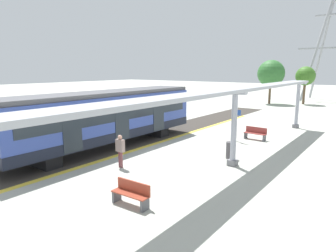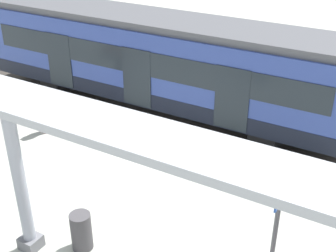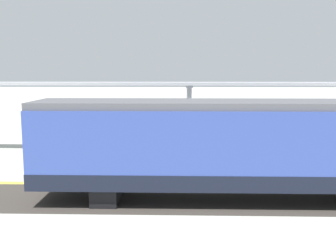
{
  "view_description": "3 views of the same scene",
  "coord_description": "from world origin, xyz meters",
  "views": [
    {
      "loc": [
        8.88,
        -13.28,
        4.8
      ],
      "look_at": [
        -1.11,
        0.08,
        1.6
      ],
      "focal_mm": 31.9,
      "sensor_mm": 36.0,
      "label": 1
    },
    {
      "loc": [
        7.97,
        6.87,
        7.24
      ],
      "look_at": [
        -2.02,
        1.01,
        1.14
      ],
      "focal_mm": 47.81,
      "sensor_mm": 36.0,
      "label": 2
    },
    {
      "loc": [
        -18.19,
        0.82,
        4.51
      ],
      "look_at": [
        -0.68,
        1.29,
        2.0
      ],
      "focal_mm": 41.68,
      "sensor_mm": 36.0,
      "label": 3
    }
  ],
  "objects": [
    {
      "name": "ground_plane",
      "position": [
        0.0,
        0.0,
        0.0
      ],
      "size": [
        176.0,
        176.0,
        0.0
      ],
      "primitive_type": "plane",
      "color": "#ACADA1"
    },
    {
      "name": "trackbed",
      "position": [
        -4.89,
        0.0,
        0.0
      ],
      "size": [
        3.2,
        44.13,
        0.01
      ],
      "primitive_type": "cube",
      "color": "#38332D",
      "rests_on": "ground"
    },
    {
      "name": "trash_bin",
      "position": [
        2.24,
        1.25,
        0.46
      ],
      "size": [
        0.48,
        0.48,
        0.93
      ],
      "primitive_type": "cylinder",
      "color": "#423F42",
      "rests_on": "ground"
    },
    {
      "name": "tactile_edge_strip",
      "position": [
        -3.11,
        0.0,
        0.0
      ],
      "size": [
        0.36,
        32.13,
        0.01
      ],
      "primitive_type": "cube",
      "color": "yellow",
      "rests_on": "ground"
    },
    {
      "name": "canopy_pillar_second",
      "position": [
        2.84,
        0.24,
        1.89
      ],
      "size": [
        1.1,
        0.44,
        3.72
      ],
      "color": "slate",
      "rests_on": "ground"
    },
    {
      "name": "train_near_carriage",
      "position": [
        -4.89,
        -1.11,
        1.83
      ],
      "size": [
        2.65,
        13.76,
        3.48
      ],
      "color": "#304696",
      "rests_on": "ground"
    },
    {
      "name": "passenger_waiting_near_edge",
      "position": [
        -1.45,
        -3.37,
        1.03
      ],
      "size": [
        0.49,
        0.25,
        1.65
      ],
      "color": "brown",
      "rests_on": "ground"
    },
    {
      "name": "platform_info_sign",
      "position": [
        0.79,
        5.19,
        1.33
      ],
      "size": [
        0.56,
        0.1,
        2.2
      ],
      "color": "#4C4C51",
      "rests_on": "ground"
    }
  ]
}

